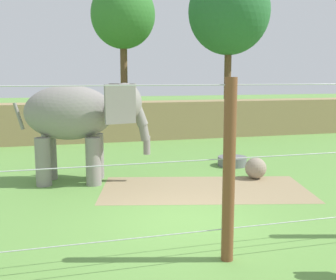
% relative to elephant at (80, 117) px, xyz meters
% --- Properties ---
extents(ground_plane, '(120.00, 120.00, 0.00)m').
position_rel_elephant_xyz_m(ground_plane, '(2.13, -4.34, -2.11)').
color(ground_plane, '#609342').
extents(dirt_patch, '(6.77, 4.48, 0.01)m').
position_rel_elephant_xyz_m(dirt_patch, '(3.55, -1.89, -2.11)').
color(dirt_patch, '#937F5B').
rests_on(dirt_patch, ground).
extents(embankment_wall, '(36.00, 1.80, 2.03)m').
position_rel_elephant_xyz_m(embankment_wall, '(2.13, 8.58, -1.10)').
color(embankment_wall, '#997F56').
rests_on(embankment_wall, ground).
extents(elephant, '(4.24, 2.19, 3.19)m').
position_rel_elephant_xyz_m(elephant, '(0.00, 0.00, 0.00)').
color(elephant, gray).
rests_on(elephant, ground).
extents(enrichment_ball, '(0.71, 0.71, 0.71)m').
position_rel_elephant_xyz_m(enrichment_ball, '(5.65, -1.11, -1.76)').
color(enrichment_ball, gray).
rests_on(enrichment_ball, ground).
extents(cable_fence, '(9.86, 0.23, 3.39)m').
position_rel_elephant_xyz_m(cable_fence, '(2.17, -6.58, -0.41)').
color(cable_fence, brown).
rests_on(cable_fence, ground).
extents(water_tub, '(1.10, 1.10, 0.35)m').
position_rel_elephant_xyz_m(water_tub, '(5.72, 0.94, -1.93)').
color(water_tub, slate).
rests_on(water_tub, ground).
extents(tree_far_left, '(3.96, 3.96, 9.23)m').
position_rel_elephant_xyz_m(tree_far_left, '(3.51, 12.71, 4.96)').
color(tree_far_left, brown).
rests_on(tree_far_left, ground).
extents(tree_left_of_centre, '(5.04, 5.04, 9.99)m').
position_rel_elephant_xyz_m(tree_left_of_centre, '(9.86, 11.08, 5.20)').
color(tree_left_of_centre, brown).
rests_on(tree_left_of_centre, ground).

